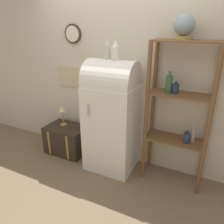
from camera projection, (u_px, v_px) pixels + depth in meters
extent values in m
plane|color=#7A664C|center=(103.00, 175.00, 3.09)|extent=(12.00, 12.00, 0.00)
cube|color=beige|center=(121.00, 73.00, 3.06)|extent=(7.00, 0.05, 2.70)
cylinder|color=#382D1E|center=(73.00, 34.00, 3.14)|extent=(0.27, 0.03, 0.27)
cylinder|color=beige|center=(72.00, 34.00, 3.13)|extent=(0.22, 0.01, 0.22)
cube|color=#C6B793|center=(73.00, 77.00, 3.40)|extent=(0.53, 0.02, 0.32)
cube|color=white|center=(112.00, 128.00, 3.08)|extent=(0.67, 0.57, 1.24)
cylinder|color=white|center=(112.00, 81.00, 2.82)|extent=(0.66, 0.54, 0.54)
cylinder|color=#B7B7BC|center=(88.00, 110.00, 2.77)|extent=(0.02, 0.02, 0.16)
cube|color=#33281E|center=(67.00, 139.00, 3.58)|extent=(0.64, 0.44, 0.45)
cube|color=#AD8942|center=(49.00, 143.00, 3.47)|extent=(0.03, 0.01, 0.41)
cube|color=#AD8942|center=(67.00, 148.00, 3.32)|extent=(0.03, 0.01, 0.41)
cylinder|color=brown|center=(146.00, 117.00, 2.72)|extent=(0.05, 0.05, 1.82)
cylinder|color=brown|center=(208.00, 128.00, 2.43)|extent=(0.05, 0.05, 1.82)
cylinder|color=brown|center=(153.00, 109.00, 2.96)|extent=(0.05, 0.05, 1.82)
cylinder|color=brown|center=(210.00, 118.00, 2.67)|extent=(0.05, 0.05, 1.82)
cube|color=brown|center=(175.00, 140.00, 2.81)|extent=(0.75, 0.32, 0.02)
cube|color=brown|center=(181.00, 95.00, 2.58)|extent=(0.75, 0.32, 0.02)
cube|color=brown|center=(187.00, 41.00, 2.35)|extent=(0.75, 0.32, 0.02)
cylinder|color=#9E998E|center=(193.00, 135.00, 2.72)|extent=(0.06, 0.06, 0.18)
cylinder|color=#9E998E|center=(194.00, 127.00, 2.68)|extent=(0.03, 0.03, 0.05)
cylinder|color=#23334C|center=(175.00, 89.00, 2.58)|extent=(0.08, 0.08, 0.11)
cylinder|color=#23334C|center=(176.00, 83.00, 2.55)|extent=(0.03, 0.03, 0.03)
cylinder|color=#23334C|center=(186.00, 138.00, 2.70)|extent=(0.08, 0.08, 0.13)
cylinder|color=#23334C|center=(187.00, 132.00, 2.67)|extent=(0.03, 0.03, 0.03)
cylinder|color=#335B3D|center=(169.00, 84.00, 2.59)|extent=(0.08, 0.08, 0.21)
cylinder|color=#335B3D|center=(170.00, 73.00, 2.54)|extent=(0.03, 0.03, 0.05)
cylinder|color=#AD8942|center=(183.00, 38.00, 2.39)|extent=(0.17, 0.17, 0.04)
sphere|color=#7F939E|center=(184.00, 25.00, 2.34)|extent=(0.22, 0.22, 0.22)
cylinder|color=beige|center=(107.00, 52.00, 2.72)|extent=(0.08, 0.08, 0.17)
cone|color=beige|center=(107.00, 41.00, 2.67)|extent=(0.07, 0.07, 0.09)
cylinder|color=white|center=(115.00, 53.00, 2.67)|extent=(0.10, 0.10, 0.15)
cone|color=white|center=(115.00, 43.00, 2.63)|extent=(0.09, 0.09, 0.08)
cylinder|color=#AD8942|center=(64.00, 124.00, 3.56)|extent=(0.11, 0.11, 0.02)
cylinder|color=#AD8942|center=(63.00, 118.00, 3.51)|extent=(0.02, 0.02, 0.23)
cone|color=#DBC184|center=(62.00, 108.00, 3.45)|extent=(0.12, 0.12, 0.09)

